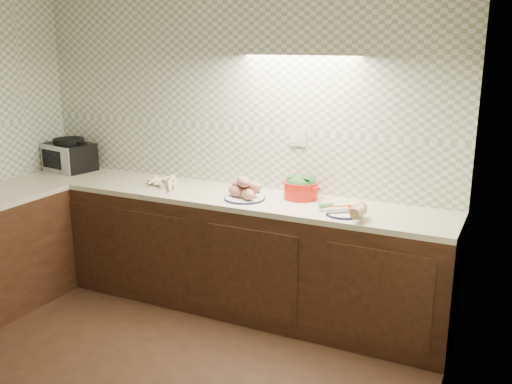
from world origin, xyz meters
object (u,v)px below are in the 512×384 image
at_px(toaster_oven, 69,156).
at_px(dutch_oven, 301,187).
at_px(veg_plate, 350,210).
at_px(sweet_potato_plate, 245,191).
at_px(onion_bowl, 251,188).
at_px(parsnip_pile, 167,183).

height_order(toaster_oven, dutch_oven, toaster_oven).
bearing_deg(veg_plate, sweet_potato_plate, 175.34).
distance_m(toaster_oven, sweet_potato_plate, 1.85).
bearing_deg(onion_bowl, sweet_potato_plate, -75.96).
height_order(toaster_oven, parsnip_pile, toaster_oven).
bearing_deg(sweet_potato_plate, parsnip_pile, 175.20).
xyz_separation_m(toaster_oven, onion_bowl, (1.80, 0.02, -0.10)).
bearing_deg(parsnip_pile, sweet_potato_plate, -4.80).
bearing_deg(veg_plate, onion_bowl, 163.91).
height_order(toaster_oven, sweet_potato_plate, toaster_oven).
bearing_deg(veg_plate, dutch_oven, 149.78).
distance_m(parsnip_pile, sweet_potato_plate, 0.74).
relative_size(parsnip_pile, dutch_oven, 1.16).
bearing_deg(onion_bowl, toaster_oven, -179.48).
xyz_separation_m(sweet_potato_plate, veg_plate, (0.82, -0.07, -0.02)).
bearing_deg(veg_plate, toaster_oven, 175.01).
xyz_separation_m(parsnip_pile, veg_plate, (1.55, -0.13, 0.01)).
xyz_separation_m(toaster_oven, veg_plate, (2.66, -0.23, -0.09)).
bearing_deg(sweet_potato_plate, onion_bowl, 104.04).
bearing_deg(dutch_oven, sweet_potato_plate, -131.17).
relative_size(sweet_potato_plate, onion_bowl, 2.30).
relative_size(toaster_oven, parsnip_pile, 1.22).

